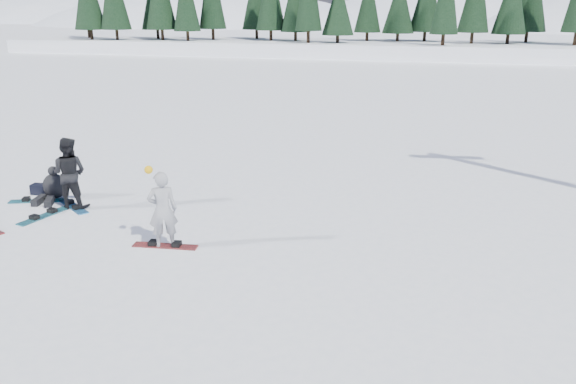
# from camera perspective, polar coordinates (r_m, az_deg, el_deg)

# --- Properties ---
(ground) EXTENTS (420.00, 420.00, 0.00)m
(ground) POSITION_cam_1_polar(r_m,az_deg,el_deg) (14.82, -15.83, -3.06)
(ground) COLOR white
(ground) RESTS_ON ground
(alpine_backdrop) EXTENTS (412.50, 227.00, 53.20)m
(alpine_backdrop) POSITION_cam_1_polar(r_m,az_deg,el_deg) (202.72, 10.09, 12.48)
(alpine_backdrop) COLOR white
(alpine_backdrop) RESTS_ON ground
(snowboarder_woman) EXTENTS (0.78, 0.69, 1.94)m
(snowboarder_woman) POSITION_cam_1_polar(r_m,az_deg,el_deg) (12.87, -12.65, -1.74)
(snowboarder_woman) COLOR #A09FA4
(snowboarder_woman) RESTS_ON ground
(snowboarder_man) EXTENTS (1.03, 0.85, 1.95)m
(snowboarder_man) POSITION_cam_1_polar(r_m,az_deg,el_deg) (16.20, -21.34, 1.81)
(snowboarder_man) COLOR black
(snowboarder_man) RESTS_ON ground
(seated_rider) EXTENTS (0.83, 1.22, 0.95)m
(seated_rider) POSITION_cam_1_polar(r_m,az_deg,el_deg) (17.28, -22.72, 0.50)
(seated_rider) COLOR black
(seated_rider) RESTS_ON ground
(gear_bag) EXTENTS (0.48, 0.34, 0.30)m
(gear_bag) POSITION_cam_1_polar(r_m,az_deg,el_deg) (17.96, -23.91, 0.27)
(gear_bag) COLOR black
(gear_bag) RESTS_ON ground
(snowboard_woman) EXTENTS (1.52, 0.47, 0.03)m
(snowboard_woman) POSITION_cam_1_polar(r_m,az_deg,el_deg) (13.20, -12.37, -5.37)
(snowboard_woman) COLOR maroon
(snowboard_woman) RESTS_ON ground
(snowboard_man) EXTENTS (1.40, 1.08, 0.03)m
(snowboard_man) POSITION_cam_1_polar(r_m,az_deg,el_deg) (16.48, -20.96, -1.39)
(snowboard_man) COLOR #1C629B
(snowboard_man) RESTS_ON ground
(snowboard_loose_a) EXTENTS (0.58, 1.53, 0.03)m
(snowboard_loose_a) POSITION_cam_1_polar(r_m,az_deg,el_deg) (16.03, -23.57, -2.25)
(snowboard_loose_a) COLOR #156778
(snowboard_loose_a) RESTS_ON ground
(snowboard_loose_c) EXTENTS (1.50, 0.81, 0.03)m
(snowboard_loose_c) POSITION_cam_1_polar(r_m,az_deg,el_deg) (17.36, -24.16, -0.83)
(snowboard_loose_c) COLOR teal
(snowboard_loose_c) RESTS_ON ground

